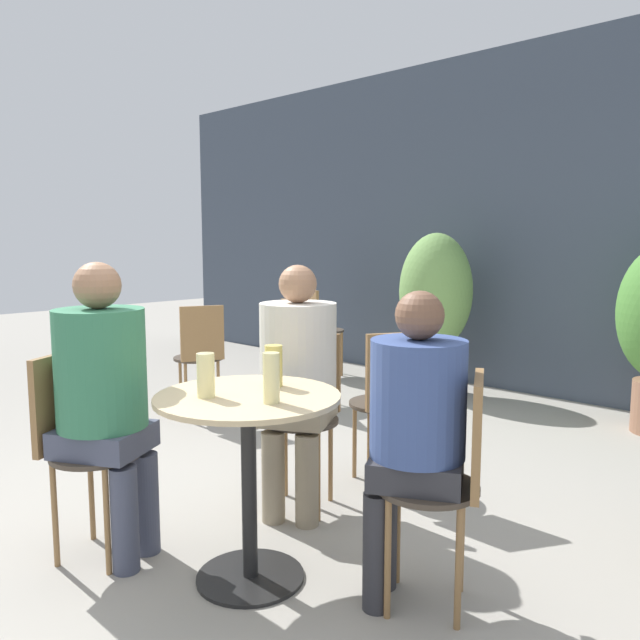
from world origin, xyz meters
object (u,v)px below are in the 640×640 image
Objects in this scene: bistro_chair_5 at (200,350)px; bistro_chair_6 at (297,342)px; seated_person_2 at (105,387)px; beer_glass_0 at (206,375)px; bistro_chair_3 at (318,323)px; potted_plant_0 at (435,305)px; seated_person_0 at (413,421)px; beer_glass_1 at (271,378)px; bistro_chair_0 at (452,469)px; beer_glass_2 at (274,366)px; seated_person_1 at (297,369)px; bistro_chair_1 at (306,401)px; bistro_chair_4 at (389,394)px; cafe_table_near at (249,445)px; bistro_chair_2 at (78,434)px.

bistro_chair_5 is 0.81m from bistro_chair_6.
beer_glass_0 is at bearing -99.37° from seated_person_2.
potted_plant_0 is at bearing -152.67° from bistro_chair_3.
seated_person_0 is 0.53m from beer_glass_1.
bistro_chair_0 is at bearing 90.00° from seated_person_0.
seated_person_2 is 0.70m from beer_glass_2.
bistro_chair_0 is 1.00× the size of bistro_chair_3.
seated_person_1 is at bearing 93.69° from bistro_chair_5.
seated_person_1 is 7.29× the size of beer_glass_0.
bistro_chair_4 is (0.21, 0.42, 0.00)m from bistro_chair_1.
seated_person_2 is 7.43× the size of beer_glass_2.
bistro_chair_3 is (-2.03, 2.24, 0.00)m from bistro_chair_1.
seated_person_0 reaches higher than cafe_table_near.
seated_person_0 is at bearing -45.00° from seated_person_1.
beer_glass_1 is (0.71, 0.27, 0.10)m from seated_person_2.
seated_person_0 is at bearing -90.00° from bistro_chair_2.
beer_glass_0 is (-0.76, -0.50, 0.30)m from bistro_chair_0.
bistro_chair_6 is at bearing 132.99° from beer_glass_2.
seated_person_0 reaches higher than bistro_chair_2.
seated_person_1 reaches higher than beer_glass_0.
bistro_chair_4 is at bearing -166.71° from seated_person_0.
bistro_chair_1 is 1.00× the size of bistro_chair_3.
bistro_chair_0 is at bearing 27.98° from cafe_table_near.
seated_person_1 is 0.98× the size of seated_person_2.
seated_person_1 reaches higher than bistro_chair_5.
bistro_chair_2 is at bearing -158.23° from beer_glass_1.
beer_glass_1 reaches higher than bistro_chair_2.
bistro_chair_6 is 5.15× the size of beer_glass_2.
bistro_chair_6 is 4.68× the size of beer_glass_1.
bistro_chair_2 is at bearing 136.72° from bistro_chair_3.
bistro_chair_6 is 5.17× the size of beer_glass_0.
bistro_chair_1 is at bearing -45.00° from bistro_chair_2.
beer_glass_2 is at bearing -104.76° from seated_person_0.
bistro_chair_2 is (-0.32, -1.04, 0.00)m from bistro_chair_1.
seated_person_1 is (1.69, -0.67, 0.19)m from bistro_chair_5.
bistro_chair_6 is at bearing 144.22° from bistro_chair_3.
beer_glass_2 reaches higher than bistro_chair_1.
bistro_chair_2 is 1.00× the size of bistro_chair_6.
beer_glass_1 is at bearing -97.34° from seated_person_2.
beer_glass_0 reaches higher than bistro_chair_6.
beer_glass_1 is at bearing 164.13° from bistro_chair_6.
potted_plant_0 is at bearing -20.20° from bistro_chair_2.
beer_glass_1 is at bearing -9.48° from cafe_table_near.
beer_glass_2 is at bearing 79.35° from beer_glass_0.
bistro_chair_0 is 1.00× the size of bistro_chair_5.
bistro_chair_0 and bistro_chair_2 have the same top height.
beer_glass_1 is 0.26m from beer_glass_2.
beer_glass_1 reaches higher than bistro_chair_0.
beer_glass_2 is at bearing -79.42° from bistro_chair_2.
bistro_chair_1 reaches higher than cafe_table_near.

